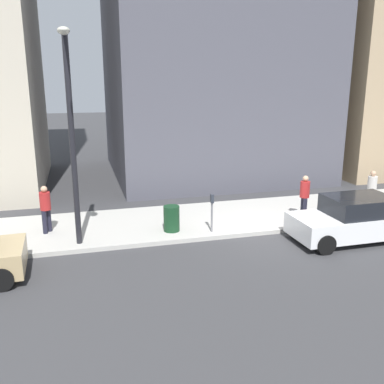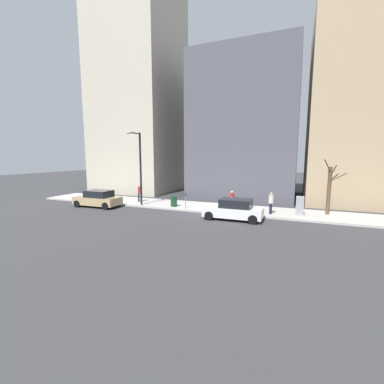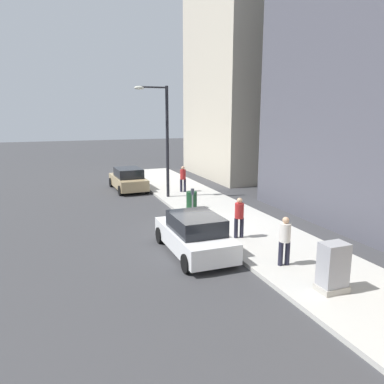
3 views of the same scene
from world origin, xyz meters
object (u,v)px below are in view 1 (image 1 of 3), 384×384
trash_bin (172,219)px  office_block_center (209,36)px  parking_meter (212,209)px  parked_car_white (354,219)px  streetlamp (71,124)px  pedestrian_near_meter (372,189)px  pedestrian_midblock (305,194)px  pedestrian_far_corner (45,206)px

trash_bin → office_block_center: bearing=-23.7°
parking_meter → office_block_center: (10.52, -3.09, 6.66)m
parked_car_white → parking_meter: bearing=69.8°
parked_car_white → trash_bin: (2.08, 5.86, -0.14)m
streetlamp → office_block_center: 13.59m
pedestrian_near_meter → parked_car_white: bearing=142.5°
trash_bin → office_block_center: 13.05m
parking_meter → trash_bin: (0.45, 1.33, -0.38)m
trash_bin → pedestrian_midblock: size_ratio=0.54×
parking_meter → trash_bin: 1.46m
streetlamp → trash_bin: size_ratio=7.22×
pedestrian_midblock → pedestrian_far_corner: bearing=-84.7°
parked_car_white → pedestrian_midblock: size_ratio=2.54×
parked_car_white → pedestrian_near_meter: size_ratio=2.54×
parked_car_white → office_block_center: bearing=6.4°
pedestrian_near_meter → office_block_center: office_block_center is taller
pedestrian_near_meter → pedestrian_far_corner: bearing=95.0°
parked_car_white → parking_meter: parked_car_white is taller
streetlamp → parked_car_white: bearing=-99.2°
pedestrian_midblock → streetlamp: bearing=-74.5°
pedestrian_far_corner → office_block_center: (9.09, -8.62, 6.55)m
pedestrian_far_corner → streetlamp: bearing=67.0°
trash_bin → pedestrian_midblock: 5.22m
streetlamp → pedestrian_near_meter: 11.78m
office_block_center → parked_car_white: bearing=-173.2°
parking_meter → parked_car_white: bearing=-109.8°
parking_meter → office_block_center: bearing=-16.4°
streetlamp → office_block_center: size_ratio=0.43×
pedestrian_near_meter → trash_bin: bearing=100.0°
parked_car_white → pedestrian_near_meter: bearing=-46.4°
streetlamp → pedestrian_far_corner: size_ratio=3.92×
streetlamp → pedestrian_near_meter: streetlamp is taller
parked_car_white → trash_bin: 6.22m
parked_car_white → parking_meter: (1.63, 4.53, 0.24)m
trash_bin → pedestrian_far_corner: (0.98, 4.20, 0.49)m
streetlamp → pedestrian_midblock: bearing=-85.1°
streetlamp → trash_bin: (0.62, -3.15, -3.42)m
parked_car_white → pedestrian_far_corner: size_ratio=2.54×
parked_car_white → pedestrian_far_corner: pedestrian_far_corner is taller
pedestrian_far_corner → trash_bin: bearing=110.5°
parking_meter → pedestrian_near_meter: 6.93m
pedestrian_midblock → trash_bin: bearing=-78.3°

